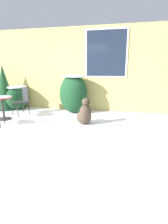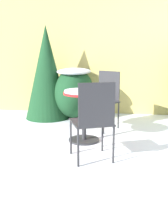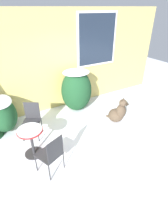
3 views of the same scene
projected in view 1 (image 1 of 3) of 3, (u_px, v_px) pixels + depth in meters
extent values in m
plane|color=white|center=(45.00, 126.00, 4.85)|extent=(16.00, 16.00, 0.00)
cube|color=tan|center=(68.00, 70.00, 6.57)|extent=(8.00, 0.06, 3.01)
cube|color=silver|center=(106.00, 53.00, 6.09)|extent=(1.49, 0.04, 1.66)
cube|color=#1E2838|center=(106.00, 53.00, 6.07)|extent=(1.37, 0.01, 1.54)
ellipsoid|color=#194223|center=(18.00, 97.00, 6.81)|extent=(0.74, 1.10, 0.93)
ellipsoid|color=white|center=(17.00, 87.00, 6.71)|extent=(0.63, 0.93, 0.12)
ellipsoid|color=#194223|center=(74.00, 94.00, 6.20)|extent=(0.99, 0.90, 1.36)
ellipsoid|color=white|center=(73.00, 76.00, 6.05)|extent=(0.84, 0.77, 0.12)
cone|color=#194223|center=(4.00, 88.00, 6.71)|extent=(0.81, 0.81, 1.69)
cylinder|color=#2D2D30|center=(4.00, 119.00, 5.50)|extent=(0.43, 0.43, 0.03)
cylinder|color=#2D2D30|center=(3.00, 109.00, 5.42)|extent=(0.06, 0.06, 0.64)
cylinder|color=red|center=(2.00, 98.00, 5.34)|extent=(0.56, 0.56, 0.03)
cylinder|color=white|center=(2.00, 97.00, 5.33)|extent=(0.54, 0.54, 0.03)
cube|color=#2D2D30|center=(20.00, 102.00, 5.98)|extent=(0.61, 0.61, 0.02)
cube|color=#2D2D30|center=(25.00, 94.00, 6.07)|extent=(0.35, 0.23, 0.47)
cylinder|color=#2D2D30|center=(12.00, 108.00, 6.03)|extent=(0.02, 0.02, 0.43)
cylinder|color=#2D2D30|center=(18.00, 110.00, 5.75)|extent=(0.02, 0.02, 0.43)
cylinder|color=#2D2D30|center=(24.00, 107.00, 6.31)|extent=(0.02, 0.02, 0.43)
cylinder|color=#2D2D30|center=(29.00, 108.00, 6.03)|extent=(0.02, 0.02, 0.43)
cylinder|color=#2D2D30|center=(4.00, 116.00, 5.04)|extent=(0.02, 0.02, 0.43)
ellipsoid|color=#4C3D2D|center=(84.00, 117.00, 5.00)|extent=(0.60, 0.61, 0.41)
ellipsoid|color=#4C3D2D|center=(85.00, 112.00, 4.83)|extent=(0.43, 0.42, 0.45)
sphere|color=#4C3D2D|center=(86.00, 102.00, 4.74)|extent=(0.22, 0.22, 0.22)
cone|color=#2D241B|center=(87.00, 104.00, 4.61)|extent=(0.14, 0.12, 0.12)
ellipsoid|color=#2D241B|center=(84.00, 99.00, 4.71)|extent=(0.06, 0.05, 0.10)
ellipsoid|color=#2D241B|center=(88.00, 99.00, 4.75)|extent=(0.06, 0.05, 0.10)
ellipsoid|color=#4C3D2D|center=(82.00, 119.00, 5.22)|extent=(0.18, 0.23, 0.08)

